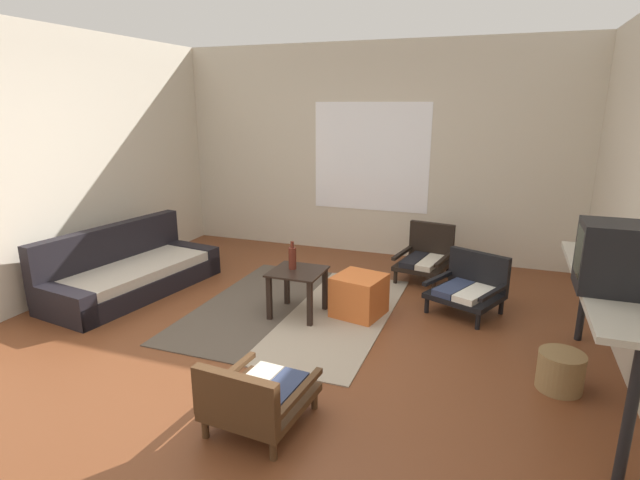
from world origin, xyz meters
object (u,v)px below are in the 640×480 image
at_px(ottoman_orange, 359,296).
at_px(couch, 129,273).
at_px(coffee_table, 298,281).
at_px(armchair_striped_foreground, 256,397).
at_px(crt_television, 623,258).
at_px(wicker_basket, 560,371).
at_px(clay_vase, 601,245).
at_px(glass_bottle, 292,257).
at_px(console_shelf, 609,292).
at_px(armchair_by_window, 426,255).
at_px(armchair_corner, 469,286).

bearing_deg(ottoman_orange, couch, -174.41).
height_order(coffee_table, armchair_striped_foreground, armchair_striped_foreground).
distance_m(crt_television, wicker_basket, 0.96).
relative_size(couch, clay_vase, 6.52).
bearing_deg(glass_bottle, console_shelf, -12.63).
distance_m(armchair_by_window, ottoman_orange, 1.34).
xyz_separation_m(couch, ottoman_orange, (2.48, 0.24, -0.01)).
distance_m(armchair_corner, ottoman_orange, 1.07).
bearing_deg(wicker_basket, couch, 173.25).
bearing_deg(armchair_striped_foreground, armchair_by_window, 80.17).
distance_m(ottoman_orange, console_shelf, 2.11).
bearing_deg(coffee_table, console_shelf, -12.23).
relative_size(armchair_by_window, clay_vase, 2.30).
relative_size(couch, armchair_corner, 2.50).
bearing_deg(wicker_basket, ottoman_orange, 156.40).
relative_size(armchair_corner, clay_vase, 2.61).
distance_m(crt_television, clay_vase, 0.72).
bearing_deg(wicker_basket, crt_television, -43.12).
bearing_deg(glass_bottle, coffee_table, -26.73).
bearing_deg(wicker_basket, armchair_by_window, 122.10).
relative_size(ottoman_orange, console_shelf, 0.23).
relative_size(coffee_table, armchair_corner, 0.62).
bearing_deg(armchair_striped_foreground, couch, 145.23).
bearing_deg(armchair_corner, glass_bottle, -158.34).
distance_m(coffee_table, ottoman_orange, 0.60).
distance_m(couch, ottoman_orange, 2.49).
bearing_deg(armchair_by_window, clay_vase, -45.24).
bearing_deg(couch, wicker_basket, -6.75).
distance_m(console_shelf, crt_television, 0.36).
relative_size(couch, glass_bottle, 7.34).
bearing_deg(wicker_basket, coffee_table, 166.41).
relative_size(armchair_striped_foreground, ottoman_orange, 1.55).
relative_size(armchair_by_window, glass_bottle, 2.59).
relative_size(ottoman_orange, glass_bottle, 1.62).
bearing_deg(ottoman_orange, crt_television, -26.31).
bearing_deg(clay_vase, armchair_corner, 143.89).
bearing_deg(ottoman_orange, armchair_by_window, 71.45).
bearing_deg(coffee_table, couch, -178.62).
height_order(armchair_striped_foreground, glass_bottle, glass_bottle).
bearing_deg(coffee_table, crt_television, -16.90).
height_order(armchair_striped_foreground, clay_vase, clay_vase).
bearing_deg(wicker_basket, console_shelf, 1.93).
xyz_separation_m(couch, clay_vase, (4.38, 0.02, 0.74)).
bearing_deg(ottoman_orange, glass_bottle, -164.97).
relative_size(coffee_table, armchair_striped_foreground, 0.72).
relative_size(armchair_by_window, wicker_basket, 2.19).
distance_m(console_shelf, wicker_basket, 0.66).
height_order(armchair_by_window, armchair_corner, armchair_by_window).
xyz_separation_m(armchair_corner, clay_vase, (0.94, -0.68, 0.69)).
xyz_separation_m(armchair_corner, wicker_basket, (0.72, -1.20, -0.12)).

